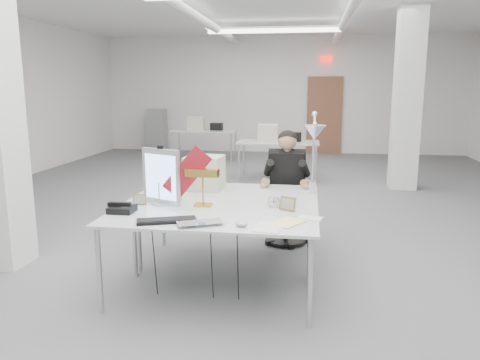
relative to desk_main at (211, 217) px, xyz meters
The scene contains 23 objects.
room_shell 2.80m from the desk_main, 89.21° to the left, with size 10.04×14.04×3.24m.
desk_main is the anchor object (origin of this frame).
desk_second 0.90m from the desk_main, 90.00° to the left, with size 1.80×0.90×0.03m, color silver.
bg_desk_a 5.50m from the desk_main, 87.92° to the left, with size 1.60×0.80×0.03m, color silver.
bg_desk_b 7.91m from the desk_main, 103.16° to the left, with size 1.60×0.80×0.03m, color silver.
filing_cabinet 9.80m from the desk_main, 110.93° to the left, with size 0.45×0.55×1.20m, color gray.
office_chair 1.72m from the desk_main, 70.70° to the left, with size 0.46×0.46×0.93m, color black, non-canonical shape.
seated_person 1.66m from the desk_main, 70.12° to the left, with size 0.53×0.66×0.99m, color black, non-canonical shape.
monitor 0.68m from the desk_main, 148.48° to the left, with size 0.41×0.04×0.51m, color silver.
pennant 0.51m from the desk_main, 133.31° to the left, with size 0.47×0.01×0.20m, color maroon.
keyboard 0.40m from the desk_main, 141.77° to the right, with size 0.47×0.16×0.02m, color black.
laptop 0.34m from the desk_main, 89.70° to the right, with size 0.36×0.23×0.03m, color #A4A4A8.
mouse 0.42m from the desk_main, 43.38° to the right, with size 0.10×0.06×0.04m, color #A9A9AE.
bankers_lamp 0.38m from the desk_main, 113.89° to the left, with size 0.27×0.11×0.31m, color gold, non-canonical shape.
desk_phone 0.78m from the desk_main, behind, with size 0.21×0.19×0.05m, color black.
picture_frame_left 0.77m from the desk_main, 160.17° to the left, with size 0.13×0.01×0.10m, color #9E7C44.
picture_frame_right 0.69m from the desk_main, 21.84° to the left, with size 0.16×0.01×0.12m, color olive.
desk_clock 0.62m from the desk_main, 35.06° to the left, with size 0.11×0.11×0.03m, color #ADADB2.
paper_stack_a 0.58m from the desk_main, 27.95° to the right, with size 0.21×0.30×0.01m, color white.
paper_stack_b 0.66m from the desk_main, 11.85° to the right, with size 0.19×0.26×0.01m, color #FFF098.
paper_stack_c 0.83m from the desk_main, ahead, with size 0.19×0.13×0.01m, color silver.
beige_monitor 1.06m from the desk_main, 105.53° to the left, with size 0.37×0.35×0.35m, color beige.
architect_lamp 1.22m from the desk_main, 40.71° to the left, with size 0.25×0.74×0.96m, color silver, non-canonical shape.
Camera 1 is at (0.80, -6.23, 1.82)m, focal length 35.00 mm.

